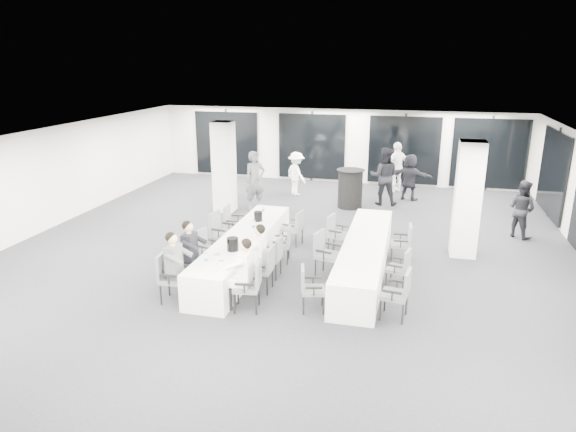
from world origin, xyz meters
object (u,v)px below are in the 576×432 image
Objects in this scene: chair_main_right_mid at (273,255)px; chair_side_right_far at (404,241)px; banquet_table_main at (244,251)px; chair_main_left_fourth at (221,230)px; chair_side_left_mid at (325,251)px; standing_guest_c at (296,171)px; chair_side_left_near at (309,286)px; chair_side_left_far at (336,231)px; chair_main_left_mid at (206,246)px; chair_main_right_second at (264,266)px; cocktail_table at (350,188)px; chair_side_right_mid at (401,266)px; standing_guest_b at (384,172)px; standing_guest_a at (255,177)px; standing_guest_h at (522,205)px; ice_bucket_near at (233,244)px; chair_main_right_near at (251,283)px; chair_main_left_far at (232,221)px; banquet_table_side at (364,256)px; chair_main_left_near at (170,274)px; standing_guest_g at (225,173)px; chair_main_left_second at (186,264)px; chair_main_right_far at (295,226)px; chair_main_right_fourth at (284,242)px; ice_bucket_far at (258,216)px; chair_side_right_near at (399,291)px; standing_guest_f at (410,174)px; standing_guest_d at (397,164)px.

chair_main_right_mid is 3.17m from chair_side_right_far.
chair_main_left_fourth is (-0.84, 0.70, 0.21)m from banquet_table_main.
chair_side_left_mid is 0.59× the size of standing_guest_c.
chair_side_left_far reaches higher than chair_side_left_near.
chair_main_right_second reaches higher than chair_main_left_mid.
banquet_table_main is 5.77m from cocktail_table.
standing_guest_c is at bearing 42.34° from chair_side_right_mid.
standing_guest_b is (0.84, 7.90, 0.57)m from chair_side_left_near.
standing_guest_h is (7.70, -0.86, -0.17)m from standing_guest_a.
standing_guest_c is 6.16× the size of ice_bucket_near.
chair_main_right_near reaches higher than banquet_table_main.
chair_main_left_far reaches higher than chair_side_right_far.
chair_main_right_mid is at bearing -8.98° from chair_main_right_near.
banquet_table_side is 5.06× the size of chair_main_left_near.
chair_main_left_far is 1.04× the size of chair_side_left_far.
chair_side_left_far is 5.85m from standing_guest_g.
chair_main_right_far is (1.65, 2.96, 0.03)m from chair_main_left_second.
chair_main_left_near is 4.44m from chair_side_left_far.
chair_side_left_near reaches higher than chair_main_right_fourth.
ice_bucket_far reaches higher than chair_main_left_mid.
banquet_table_side is 7.07m from standing_guest_c.
banquet_table_main is 5.17× the size of chair_main_left_far.
chair_main_right_far is 3.38m from chair_side_right_mid.
ice_bucket_far is (-2.74, -4.99, -0.20)m from standing_guest_b.
banquet_table_main is 4.86× the size of chair_main_left_fourth.
ice_bucket_near is (2.55, -6.29, -0.07)m from standing_guest_g.
standing_guest_b reaches higher than cocktail_table.
chair_main_left_far reaches higher than chair_side_right_near.
standing_guest_c reaches higher than ice_bucket_near.
standing_guest_a is at bearing 132.31° from banquet_table_side.
chair_side_right_near reaches higher than chair_main_right_mid.
chair_main_right_fourth is 0.98× the size of chair_side_left_near.
chair_side_right_far is 0.43× the size of standing_guest_a.
standing_guest_h reaches higher than chair_main_right_second.
chair_main_left_near is 1.09× the size of chair_main_right_mid.
chair_side_left_mid reaches higher than chair_side_left_far.
chair_side_left_far is at bearing -165.99° from chair_side_left_mid.
chair_side_right_near is (2.74, -3.36, 0.04)m from chair_main_right_far.
chair_main_right_fourth is 6.31m from standing_guest_c.
ice_bucket_far reaches higher than chair_main_right_mid.
chair_side_left_far is 0.54× the size of standing_guest_c.
chair_main_left_second is (-0.83, -1.32, 0.11)m from banquet_table_main.
standing_guest_f is (2.72, 8.08, 0.35)m from chair_main_right_second.
standing_guest_d reaches higher than chair_main_left_second.
chair_main_right_far is (1.66, 3.70, -0.05)m from chair_main_left_near.
chair_main_left_mid is 6.97m from standing_guest_c.
chair_main_right_near reaches higher than chair_side_left_far.
standing_guest_d reaches higher than chair_side_left_near.
chair_main_left_second is at bearing -127.96° from standing_guest_a.
ice_bucket_near is (-1.81, -0.91, 0.32)m from chair_side_left_mid.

